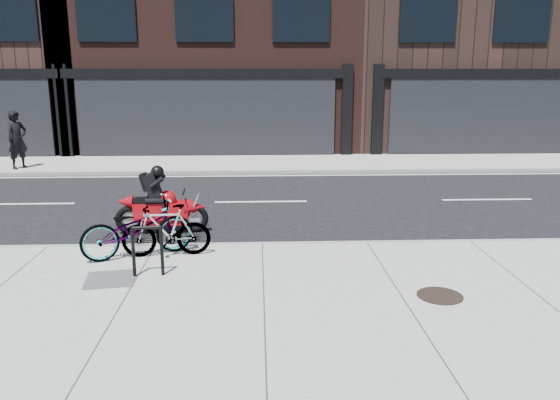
{
  "coord_description": "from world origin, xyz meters",
  "views": [
    {
      "loc": [
        -0.07,
        -11.85,
        3.3
      ],
      "look_at": [
        0.35,
        -1.64,
        0.9
      ],
      "focal_mm": 35.0,
      "sensor_mm": 36.0,
      "label": 1
    }
  ],
  "objects_px": {
    "bicycle_front": "(138,228)",
    "motorcycle": "(165,206)",
    "utility_grate": "(110,279)",
    "pedestrian": "(17,140)",
    "manhole_cover": "(440,296)",
    "bicycle_rear": "(166,231)",
    "bike_rack": "(147,247)"
  },
  "relations": [
    {
      "from": "utility_grate",
      "to": "pedestrian",
      "type": "bearing_deg",
      "value": 118.74
    },
    {
      "from": "bike_rack",
      "to": "motorcycle",
      "type": "relative_size",
      "value": 0.43
    },
    {
      "from": "bicycle_front",
      "to": "motorcycle",
      "type": "distance_m",
      "value": 1.88
    },
    {
      "from": "bike_rack",
      "to": "utility_grate",
      "type": "xyz_separation_m",
      "value": [
        -0.58,
        -0.14,
        -0.48
      ]
    },
    {
      "from": "pedestrian",
      "to": "utility_grate",
      "type": "relative_size",
      "value": 2.58
    },
    {
      "from": "pedestrian",
      "to": "motorcycle",
      "type": "bearing_deg",
      "value": -107.1
    },
    {
      "from": "bicycle_front",
      "to": "pedestrian",
      "type": "distance_m",
      "value": 11.03
    },
    {
      "from": "bike_rack",
      "to": "utility_grate",
      "type": "distance_m",
      "value": 0.76
    },
    {
      "from": "bike_rack",
      "to": "bicycle_rear",
      "type": "height_order",
      "value": "bicycle_rear"
    },
    {
      "from": "bike_rack",
      "to": "bicycle_front",
      "type": "relative_size",
      "value": 0.42
    },
    {
      "from": "manhole_cover",
      "to": "utility_grate",
      "type": "relative_size",
      "value": 0.88
    },
    {
      "from": "bicycle_front",
      "to": "manhole_cover",
      "type": "height_order",
      "value": "bicycle_front"
    },
    {
      "from": "bike_rack",
      "to": "motorcycle",
      "type": "bearing_deg",
      "value": 93.66
    },
    {
      "from": "bike_rack",
      "to": "manhole_cover",
      "type": "distance_m",
      "value": 4.52
    },
    {
      "from": "bicycle_rear",
      "to": "manhole_cover",
      "type": "relative_size",
      "value": 2.34
    },
    {
      "from": "bicycle_rear",
      "to": "utility_grate",
      "type": "distance_m",
      "value": 1.4
    },
    {
      "from": "pedestrian",
      "to": "bicycle_front",
      "type": "bearing_deg",
      "value": -114.01
    },
    {
      "from": "bicycle_rear",
      "to": "motorcycle",
      "type": "distance_m",
      "value": 1.9
    },
    {
      "from": "bike_rack",
      "to": "bicycle_rear",
      "type": "xyz_separation_m",
      "value": [
        0.14,
        0.97,
        -0.02
      ]
    },
    {
      "from": "bicycle_rear",
      "to": "pedestrian",
      "type": "relative_size",
      "value": 0.8
    },
    {
      "from": "motorcycle",
      "to": "utility_grate",
      "type": "distance_m",
      "value": 3.05
    },
    {
      "from": "bike_rack",
      "to": "manhole_cover",
      "type": "xyz_separation_m",
      "value": [
        4.38,
        -1.0,
        -0.48
      ]
    },
    {
      "from": "manhole_cover",
      "to": "motorcycle",
      "type": "bearing_deg",
      "value": 139.87
    },
    {
      "from": "manhole_cover",
      "to": "bicycle_rear",
      "type": "bearing_deg",
      "value": 155.09
    },
    {
      "from": "pedestrian",
      "to": "utility_grate",
      "type": "bearing_deg",
      "value": -117.79
    },
    {
      "from": "motorcycle",
      "to": "pedestrian",
      "type": "distance_m",
      "value": 9.62
    },
    {
      "from": "bicycle_rear",
      "to": "utility_grate",
      "type": "relative_size",
      "value": 2.06
    },
    {
      "from": "bicycle_front",
      "to": "motorcycle",
      "type": "bearing_deg",
      "value": -28.94
    },
    {
      "from": "utility_grate",
      "to": "manhole_cover",
      "type": "bearing_deg",
      "value": -9.82
    },
    {
      "from": "bicycle_front",
      "to": "utility_grate",
      "type": "bearing_deg",
      "value": 145.26
    },
    {
      "from": "bike_rack",
      "to": "utility_grate",
      "type": "relative_size",
      "value": 1.1
    },
    {
      "from": "pedestrian",
      "to": "manhole_cover",
      "type": "bearing_deg",
      "value": -103.1
    }
  ]
}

